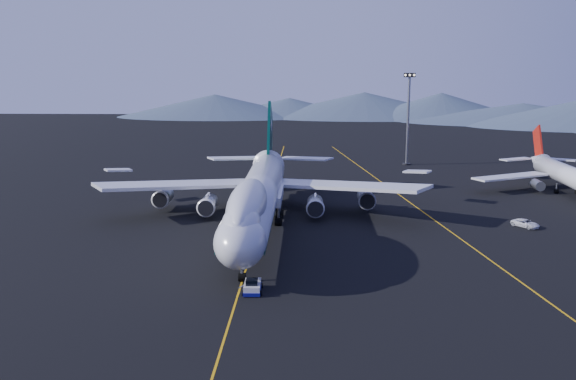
{
  "coord_description": "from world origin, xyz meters",
  "views": [
    {
      "loc": [
        8.29,
        -103.29,
        26.8
      ],
      "look_at": [
        4.82,
        2.92,
        6.0
      ],
      "focal_mm": 40.0,
      "sensor_mm": 36.0,
      "label": 1
    }
  ],
  "objects_px": {
    "second_jet": "(569,176)",
    "boeing_747": "(258,194)",
    "service_van": "(525,223)",
    "floodlight_mast": "(408,119)",
    "pushback_tug": "(252,287)"
  },
  "relations": [
    {
      "from": "second_jet",
      "to": "boeing_747",
      "type": "bearing_deg",
      "value": -170.52
    },
    {
      "from": "service_van",
      "to": "pushback_tug",
      "type": "bearing_deg",
      "value": 178.48
    },
    {
      "from": "service_van",
      "to": "floodlight_mast",
      "type": "xyz_separation_m",
      "value": [
        -9.73,
        68.46,
        11.85
      ]
    },
    {
      "from": "second_jet",
      "to": "service_van",
      "type": "height_order",
      "value": "second_jet"
    },
    {
      "from": "boeing_747",
      "to": "floodlight_mast",
      "type": "bearing_deg",
      "value": 63.68
    },
    {
      "from": "boeing_747",
      "to": "second_jet",
      "type": "height_order",
      "value": "boeing_747"
    },
    {
      "from": "boeing_747",
      "to": "pushback_tug",
      "type": "distance_m",
      "value": 30.8
    },
    {
      "from": "second_jet",
      "to": "service_van",
      "type": "bearing_deg",
      "value": -139.1
    },
    {
      "from": "service_van",
      "to": "floodlight_mast",
      "type": "bearing_deg",
      "value": 59.45
    },
    {
      "from": "floodlight_mast",
      "to": "boeing_747",
      "type": "bearing_deg",
      "value": -116.32
    },
    {
      "from": "floodlight_mast",
      "to": "pushback_tug",
      "type": "bearing_deg",
      "value": -108.27
    },
    {
      "from": "second_jet",
      "to": "floodlight_mast",
      "type": "height_order",
      "value": "floodlight_mast"
    },
    {
      "from": "boeing_747",
      "to": "floodlight_mast",
      "type": "height_order",
      "value": "floodlight_mast"
    },
    {
      "from": "service_van",
      "to": "boeing_747",
      "type": "bearing_deg",
      "value": 144.3
    },
    {
      "from": "pushback_tug",
      "to": "service_van",
      "type": "xyz_separation_m",
      "value": [
        43.09,
        32.6,
        0.1
      ]
    }
  ]
}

